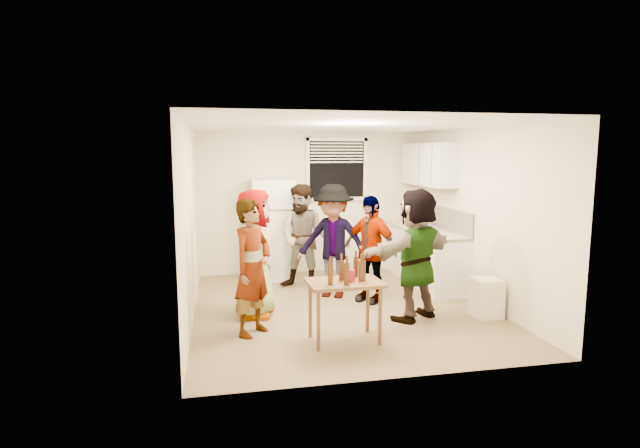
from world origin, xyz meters
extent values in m
cube|color=white|center=(-0.75, 1.88, 0.85)|extent=(0.70, 0.70, 1.70)
cube|color=white|center=(1.70, 1.15, 0.43)|extent=(0.60, 2.20, 0.86)
cube|color=beige|center=(1.70, 1.15, 0.88)|extent=(0.64, 2.22, 0.04)
cube|color=#A29D96|center=(1.99, 1.15, 1.08)|extent=(0.03, 2.20, 0.36)
cube|color=white|center=(1.83, 1.35, 1.95)|extent=(0.34, 1.60, 0.70)
cylinder|color=white|center=(1.68, 1.16, 0.90)|extent=(0.13, 0.13, 0.28)
cylinder|color=black|center=(1.75, 1.86, 0.90)|extent=(0.08, 0.08, 0.30)
cylinder|color=#47230C|center=(1.60, 0.86, 0.90)|extent=(0.06, 0.06, 0.23)
cylinder|color=#271FAE|center=(1.44, 0.54, 0.90)|extent=(0.09, 0.09, 0.11)
cube|color=gold|center=(1.92, 1.75, 0.97)|extent=(0.02, 0.18, 0.15)
cube|color=white|center=(1.78, -0.74, 0.25)|extent=(0.36, 0.36, 0.51)
cylinder|color=#47230C|center=(-0.28, -1.37, 0.70)|extent=(0.06, 0.06, 0.24)
cylinder|color=#B0132B|center=(-0.20, -1.22, 0.70)|extent=(0.09, 0.09, 0.13)
imported|color=gray|center=(-1.20, -0.10, 0.00)|extent=(1.84, 1.25, 0.53)
imported|color=#141933|center=(-1.27, -0.77, 0.00)|extent=(1.61, 1.50, 0.39)
imported|color=brown|center=(-0.34, 1.10, 0.00)|extent=(1.52, 1.84, 0.63)
imported|color=#434449|center=(0.01, 0.56, 0.00)|extent=(1.78, 2.01, 0.63)
imported|color=black|center=(0.47, 0.23, 0.00)|extent=(1.78, 1.64, 0.38)
imported|color=#D36D4D|center=(0.82, -0.63, 0.00)|extent=(2.20, 2.25, 0.50)
camera|label=1|loc=(-1.63, -6.53, 2.13)|focal=28.00mm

